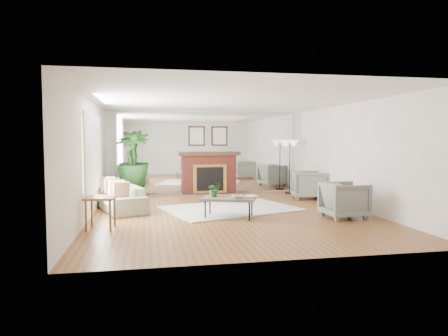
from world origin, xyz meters
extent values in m
plane|color=brown|center=(0.00, 0.00, 0.00)|extent=(7.00, 7.00, 0.00)
cube|color=white|center=(-2.99, 0.00, 1.25)|extent=(0.02, 7.00, 2.50)
cube|color=white|center=(2.99, 0.00, 1.25)|extent=(0.02, 7.00, 2.50)
cube|color=white|center=(0.00, 3.49, 1.25)|extent=(6.00, 0.02, 2.50)
cube|color=silver|center=(0.00, 3.47, 1.25)|extent=(5.40, 0.04, 2.40)
cube|color=#B2E09E|center=(-2.96, 0.40, 1.35)|extent=(0.04, 2.40, 1.50)
cube|color=maroon|center=(0.00, 3.28, 0.60)|extent=(1.60, 0.40, 1.20)
cube|color=gold|center=(0.00, 3.07, 0.48)|extent=(1.00, 0.04, 0.85)
cube|color=black|center=(0.00, 3.05, 0.48)|extent=(0.80, 0.04, 0.70)
cube|color=#564D44|center=(0.00, 2.93, 0.01)|extent=(1.70, 0.55, 0.03)
cube|color=#412A15|center=(0.00, 3.26, 1.22)|extent=(1.85, 0.46, 0.10)
cube|color=black|center=(-0.35, 3.43, 1.75)|extent=(0.50, 0.04, 0.60)
cube|color=black|center=(0.35, 3.43, 1.75)|extent=(0.50, 0.04, 0.60)
cube|color=silver|center=(0.09, 0.55, 0.02)|extent=(3.43, 2.90, 0.03)
cube|color=#564D44|center=(-0.14, -0.48, 0.41)|extent=(1.25, 0.99, 0.05)
cylinder|color=black|center=(-0.65, -0.53, 0.19)|extent=(0.03, 0.03, 0.38)
cylinder|color=black|center=(0.20, -0.85, 0.19)|extent=(0.03, 0.03, 0.38)
cylinder|color=black|center=(-0.49, -0.10, 0.19)|extent=(0.03, 0.03, 0.38)
cylinder|color=black|center=(0.36, -0.43, 0.19)|extent=(0.03, 0.03, 0.38)
imported|color=gray|center=(-2.45, 0.89, 0.29)|extent=(1.36, 2.14, 0.58)
imported|color=slate|center=(2.57, 1.86, 0.39)|extent=(1.01, 0.99, 0.78)
imported|color=slate|center=(2.23, -0.91, 0.38)|extent=(0.85, 0.83, 0.76)
cube|color=olive|center=(-2.65, -1.08, 0.58)|extent=(0.58, 0.58, 0.04)
cylinder|color=olive|center=(-2.88, -1.26, 0.28)|extent=(0.04, 0.04, 0.57)
cylinder|color=olive|center=(-2.46, -1.31, 0.28)|extent=(0.04, 0.04, 0.57)
cylinder|color=olive|center=(-2.84, -0.84, 0.28)|extent=(0.04, 0.04, 0.57)
cylinder|color=olive|center=(-2.42, -0.89, 0.28)|extent=(0.04, 0.04, 0.57)
cylinder|color=black|center=(-2.23, 2.95, 0.20)|extent=(0.55, 0.55, 0.40)
imported|color=#2C6726|center=(-2.23, 2.95, 1.09)|extent=(1.05, 1.05, 1.63)
cylinder|color=black|center=(2.45, 2.99, 0.02)|extent=(0.27, 0.27, 0.04)
cylinder|color=black|center=(2.45, 2.99, 0.78)|extent=(0.03, 0.03, 1.56)
cone|color=white|center=(2.33, 2.99, 1.51)|extent=(0.29, 0.29, 0.22)
cone|color=white|center=(2.56, 2.99, 1.51)|extent=(0.29, 0.29, 0.22)
imported|color=#2C6726|center=(-0.43, -0.30, 0.60)|extent=(0.31, 0.28, 0.32)
imported|color=olive|center=(-0.01, -0.63, 0.47)|extent=(0.24, 0.24, 0.06)
imported|color=olive|center=(0.27, -0.48, 0.45)|extent=(0.26, 0.31, 0.02)
camera|label=1|loc=(-1.78, -8.55, 1.63)|focal=32.00mm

